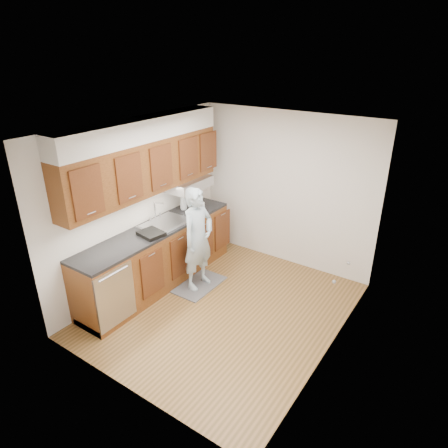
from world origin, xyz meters
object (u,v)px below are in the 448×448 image
(soap_bottle_b, at_px, (200,204))
(soap_bottle_a, at_px, (183,201))
(steel_can, at_px, (191,210))
(soap_bottle_c, at_px, (195,206))
(soda_can, at_px, (197,212))
(person, at_px, (198,232))
(dish_rack, at_px, (151,234))

(soap_bottle_b, bearing_deg, soap_bottle_a, -157.66)
(soap_bottle_b, distance_m, steel_can, 0.19)
(soap_bottle_a, bearing_deg, steel_can, -16.93)
(soap_bottle_c, distance_m, soda_can, 0.22)
(person, relative_size, soda_can, 14.05)
(soap_bottle_a, xyz_separation_m, steel_can, (0.20, -0.06, -0.09))
(soap_bottle_b, xyz_separation_m, soda_can, (0.08, -0.18, -0.04))
(soap_bottle_b, relative_size, soda_can, 1.71)
(soap_bottle_a, bearing_deg, soap_bottle_b, 22.34)
(person, bearing_deg, steel_can, 50.39)
(person, bearing_deg, soda_can, 41.68)
(soap_bottle_b, bearing_deg, soda_can, -66.68)
(soap_bottle_a, relative_size, dish_rack, 0.87)
(soap_bottle_b, distance_m, dish_rack, 1.12)
(person, bearing_deg, soap_bottle_b, 37.62)
(soda_can, distance_m, dish_rack, 0.94)
(soap_bottle_a, bearing_deg, dish_rack, -76.37)
(person, xyz_separation_m, dish_rack, (-0.43, -0.51, 0.07))
(steel_can, relative_size, dish_rack, 0.32)
(soap_bottle_b, height_order, soap_bottle_c, soap_bottle_b)
(soap_bottle_b, height_order, dish_rack, soap_bottle_b)
(steel_can, distance_m, dish_rack, 0.95)
(person, xyz_separation_m, soap_bottle_c, (-0.50, 0.57, 0.11))
(soap_bottle_c, bearing_deg, soda_can, -43.45)
(soap_bottle_a, height_order, steel_can, soap_bottle_a)
(person, height_order, soda_can, person)
(person, relative_size, dish_rack, 5.21)
(steel_can, bearing_deg, person, -42.87)
(soap_bottle_b, distance_m, soda_can, 0.20)
(soda_can, height_order, steel_can, soda_can)
(soda_can, height_order, dish_rack, soda_can)
(soap_bottle_a, xyz_separation_m, soda_can, (0.34, -0.08, -0.09))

